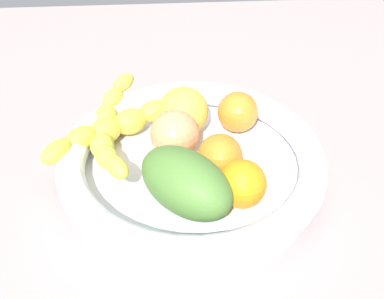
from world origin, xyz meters
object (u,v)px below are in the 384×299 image
apple_yellow (183,112)px  peach_blush (175,134)px  orange_mid_left (238,112)px  banana_draped_right (119,125)px  mango_green (186,183)px  orange_mid_right (220,156)px  fruit_bowl (192,161)px  orange_front (242,184)px  banana_draped_left (108,128)px

apple_yellow → peach_blush: bearing=-16.3°
peach_blush → orange_mid_left: bearing=118.8°
banana_draped_right → mango_green: bearing=32.4°
apple_yellow → orange_mid_right: bearing=23.6°
fruit_bowl → peach_blush: (-3.07, -2.05, 2.24)cm
fruit_bowl → orange_front: orange_front is taller
banana_draped_left → orange_mid_left: size_ratio=4.14×
orange_mid_left → peach_blush: (5.01, -9.09, 0.36)cm
orange_front → peach_blush: (-9.71, -7.41, 0.35)cm
orange_front → peach_blush: 12.22cm
banana_draped_right → orange_mid_right: 14.95cm
banana_draped_left → mango_green: 15.59cm
orange_mid_right → orange_mid_left: bearing=159.0°
banana_draped_left → mango_green: bearing=38.6°
banana_draped_right → orange_mid_left: orange_mid_left is taller
banana_draped_right → apple_yellow: 8.98cm
orange_mid_right → apple_yellow: (-9.27, -4.06, 0.64)cm
orange_mid_right → apple_yellow: bearing=-156.4°
fruit_bowl → banana_draped_left: size_ratio=1.43×
apple_yellow → peach_blush: size_ratio=1.07×
banana_draped_left → apple_yellow: 10.56cm
banana_draped_left → fruit_bowl: bearing=63.8°
banana_draped_left → orange_mid_right: 15.85cm
banana_draped_right → peach_blush: peach_blush is taller
orange_front → orange_mid_right: bearing=-159.4°
fruit_bowl → apple_yellow: size_ratio=4.89×
fruit_bowl → apple_yellow: (-7.84, -0.66, 2.48)cm
fruit_bowl → orange_front: size_ratio=5.87×
fruit_bowl → mango_green: (6.79, -1.20, 2.66)cm
orange_front → orange_mid_left: bearing=173.5°
orange_front → mango_green: 6.60cm
fruit_bowl → orange_mid_left: 10.88cm
banana_draped_left → mango_green: (12.17, 9.71, 0.74)cm
fruit_bowl → banana_draped_left: 12.32cm
fruit_bowl → peach_blush: 4.32cm
orange_front → orange_mid_left: 14.81cm
orange_mid_right → peach_blush: (-4.49, -5.45, 0.40)cm
fruit_bowl → banana_draped_right: (-6.21, -9.46, 1.79)cm
peach_blush → fruit_bowl: bearing=33.8°
banana_draped_left → orange_front: size_ratio=4.12×
banana_draped_right → orange_front: size_ratio=3.61×
fruit_bowl → mango_green: mango_green is taller
banana_draped_left → apple_yellow: (-2.46, 10.25, 0.57)cm
banana_draped_right → peach_blush: 8.06cm
orange_front → orange_mid_left: size_ratio=1.01×
apple_yellow → mango_green: bearing=-2.1°
orange_front → peach_blush: size_ratio=0.89×
banana_draped_right → peach_blush: bearing=67.0°
banana_draped_left → orange_mid_left: (-2.69, 17.96, -0.04)cm
orange_mid_left → orange_mid_right: same height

